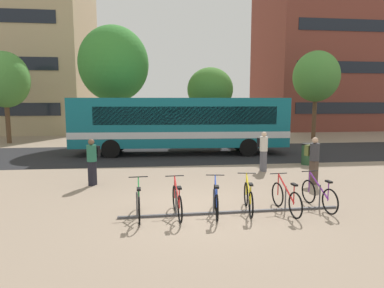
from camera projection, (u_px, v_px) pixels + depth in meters
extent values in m
plane|color=gray|center=(200.00, 211.00, 9.18)|extent=(200.00, 200.00, 0.00)
cube|color=#232326|center=(176.00, 154.00, 19.03)|extent=(80.00, 7.20, 0.01)
cube|color=#0F6070|center=(180.00, 122.00, 18.82)|extent=(12.13, 3.24, 2.70)
cube|color=silver|center=(180.00, 133.00, 18.91)|extent=(12.15, 3.26, 0.36)
cube|color=black|center=(82.00, 102.00, 18.34)|extent=(1.13, 2.35, 0.40)
cube|color=black|center=(73.00, 117.00, 18.42)|extent=(0.21, 2.19, 1.40)
cube|color=black|center=(186.00, 116.00, 17.56)|extent=(9.83, 0.63, 0.97)
cube|color=black|center=(184.00, 114.00, 20.02)|extent=(9.83, 0.63, 0.97)
cylinder|color=black|center=(111.00, 149.00, 17.63)|extent=(1.02, 0.36, 1.00)
cylinder|color=black|center=(118.00, 143.00, 19.92)|extent=(1.02, 0.36, 1.00)
cylinder|color=black|center=(248.00, 147.00, 18.08)|extent=(1.02, 0.36, 1.00)
cylinder|color=black|center=(240.00, 142.00, 20.37)|extent=(1.02, 0.36, 1.00)
cube|color=#47474C|center=(232.00, 212.00, 9.00)|extent=(6.13, 0.23, 0.06)
cylinder|color=#47474C|center=(137.00, 205.00, 8.59)|extent=(0.04, 0.04, 0.70)
cylinder|color=#47474C|center=(176.00, 203.00, 8.74)|extent=(0.04, 0.04, 0.70)
cylinder|color=#47474C|center=(214.00, 202.00, 8.88)|extent=(0.04, 0.04, 0.70)
cylinder|color=#47474C|center=(250.00, 200.00, 9.03)|extent=(0.04, 0.04, 0.70)
cylinder|color=#47474C|center=(285.00, 198.00, 9.17)|extent=(0.04, 0.04, 0.70)
cylinder|color=#47474C|center=(320.00, 197.00, 9.32)|extent=(0.04, 0.04, 0.70)
torus|color=black|center=(139.00, 199.00, 9.12)|extent=(0.08, 0.71, 0.70)
torus|color=black|center=(139.00, 211.00, 8.12)|extent=(0.08, 0.71, 0.70)
cube|color=#1E7F38|center=(139.00, 193.00, 8.60)|extent=(0.08, 0.92, 0.58)
cylinder|color=#1E7F38|center=(139.00, 199.00, 8.19)|extent=(0.03, 0.03, 0.55)
cube|color=black|center=(139.00, 189.00, 8.15)|extent=(0.11, 0.22, 0.05)
cylinder|color=#1E7F38|center=(138.00, 188.00, 9.06)|extent=(0.03, 0.03, 0.65)
cylinder|color=black|center=(138.00, 177.00, 9.02)|extent=(0.52, 0.06, 0.03)
torus|color=black|center=(175.00, 198.00, 9.24)|extent=(0.09, 0.71, 0.70)
torus|color=black|center=(180.00, 209.00, 8.25)|extent=(0.09, 0.71, 0.70)
cube|color=red|center=(177.00, 191.00, 8.73)|extent=(0.09, 0.92, 0.58)
cylinder|color=red|center=(179.00, 198.00, 8.31)|extent=(0.03, 0.03, 0.55)
cube|color=black|center=(179.00, 188.00, 8.28)|extent=(0.11, 0.23, 0.05)
cylinder|color=red|center=(175.00, 187.00, 9.18)|extent=(0.03, 0.03, 0.65)
cylinder|color=black|center=(175.00, 176.00, 9.14)|extent=(0.52, 0.06, 0.03)
torus|color=black|center=(215.00, 196.00, 9.35)|extent=(0.14, 0.70, 0.70)
torus|color=black|center=(217.00, 208.00, 8.34)|extent=(0.14, 0.70, 0.70)
cube|color=#1E3DB2|center=(216.00, 190.00, 8.82)|extent=(0.16, 0.92, 0.58)
cylinder|color=#1E3DB2|center=(217.00, 197.00, 8.40)|extent=(0.03, 0.03, 0.55)
cube|color=black|center=(217.00, 187.00, 8.37)|extent=(0.13, 0.23, 0.05)
cylinder|color=#1E3DB2|center=(215.00, 186.00, 9.29)|extent=(0.04, 0.04, 0.65)
cylinder|color=black|center=(215.00, 175.00, 9.25)|extent=(0.52, 0.10, 0.03)
torus|color=black|center=(246.00, 194.00, 9.59)|extent=(0.15, 0.70, 0.70)
torus|color=black|center=(251.00, 205.00, 8.58)|extent=(0.15, 0.70, 0.70)
cube|color=yellow|center=(249.00, 188.00, 9.07)|extent=(0.17, 0.91, 0.58)
cylinder|color=yellow|center=(251.00, 194.00, 8.65)|extent=(0.03, 0.03, 0.55)
cube|color=black|center=(251.00, 184.00, 8.61)|extent=(0.13, 0.23, 0.05)
cylinder|color=yellow|center=(246.00, 184.00, 9.53)|extent=(0.04, 0.04, 0.65)
cylinder|color=black|center=(247.00, 173.00, 9.49)|extent=(0.52, 0.11, 0.03)
torus|color=black|center=(277.00, 194.00, 9.55)|extent=(0.11, 0.71, 0.70)
torus|color=black|center=(295.00, 205.00, 8.56)|extent=(0.11, 0.71, 0.70)
cube|color=red|center=(286.00, 188.00, 9.04)|extent=(0.11, 0.92, 0.58)
cylinder|color=red|center=(294.00, 194.00, 8.62)|extent=(0.03, 0.03, 0.55)
cube|color=black|center=(294.00, 185.00, 8.59)|extent=(0.12, 0.23, 0.05)
cylinder|color=red|center=(278.00, 184.00, 9.49)|extent=(0.03, 0.03, 0.65)
cylinder|color=black|center=(279.00, 173.00, 9.45)|extent=(0.52, 0.07, 0.03)
torus|color=black|center=(308.00, 192.00, 9.86)|extent=(0.12, 0.70, 0.70)
torus|color=black|center=(330.00, 202.00, 8.88)|extent=(0.12, 0.70, 0.70)
cube|color=#702893|center=(319.00, 185.00, 9.35)|extent=(0.14, 0.92, 0.58)
cylinder|color=#702893|center=(328.00, 191.00, 8.94)|extent=(0.03, 0.03, 0.55)
cube|color=black|center=(329.00, 182.00, 8.90)|extent=(0.12, 0.23, 0.05)
cylinder|color=#702893|center=(309.00, 181.00, 9.80)|extent=(0.04, 0.04, 0.65)
cylinder|color=black|center=(310.00, 171.00, 9.76)|extent=(0.52, 0.09, 0.03)
cube|color=#47382D|center=(314.00, 172.00, 12.14)|extent=(0.29, 0.32, 0.87)
cylinder|color=#333338|center=(315.00, 152.00, 12.04)|extent=(0.45, 0.45, 0.64)
sphere|color=tan|center=(315.00, 140.00, 11.98)|extent=(0.22, 0.22, 0.22)
cube|color=#56602D|center=(309.00, 150.00, 12.26)|extent=(0.33, 0.28, 0.40)
cube|color=black|center=(92.00, 173.00, 11.92)|extent=(0.29, 0.32, 0.88)
cylinder|color=#23664C|center=(92.00, 153.00, 11.82)|extent=(0.45, 0.45, 0.59)
sphere|color=brown|center=(91.00, 142.00, 11.77)|extent=(0.22, 0.22, 0.22)
cube|color=black|center=(96.00, 151.00, 12.06)|extent=(0.33, 0.28, 0.40)
cube|color=#565660|center=(263.00, 161.00, 14.31)|extent=(0.25, 0.29, 0.89)
cylinder|color=beige|center=(264.00, 144.00, 14.21)|extent=(0.40, 0.40, 0.62)
sphere|color=beige|center=(264.00, 134.00, 14.16)|extent=(0.22, 0.22, 0.22)
cube|color=black|center=(261.00, 142.00, 14.45)|extent=(0.31, 0.23, 0.40)
cylinder|color=#284C2D|center=(307.00, 155.00, 15.77)|extent=(0.52, 0.52, 0.95)
cylinder|color=black|center=(308.00, 144.00, 15.70)|extent=(0.55, 0.55, 0.08)
cylinder|color=brown|center=(116.00, 120.00, 23.11)|extent=(0.32, 0.32, 3.36)
ellipsoid|color=#388433|center=(114.00, 64.00, 22.60)|extent=(4.76, 4.76, 5.15)
cylinder|color=brown|center=(8.00, 123.00, 23.58)|extent=(0.32, 0.32, 2.85)
ellipsoid|color=#4C8E3D|center=(5.00, 80.00, 23.17)|extent=(3.33, 3.33, 3.93)
cylinder|color=brown|center=(314.00, 119.00, 26.15)|extent=(0.32, 0.32, 3.26)
ellipsoid|color=#4C8E3D|center=(316.00, 76.00, 25.72)|extent=(3.56, 3.56, 3.93)
cylinder|color=brown|center=(210.00, 125.00, 23.87)|extent=(0.32, 0.32, 2.53)
ellipsoid|color=#427A2D|center=(210.00, 89.00, 23.53)|extent=(3.27, 3.27, 3.09)
cube|color=brown|center=(353.00, 41.00, 36.91)|extent=(20.26, 11.01, 19.43)
cube|color=black|center=(382.00, 108.00, 32.43)|extent=(17.82, 0.06, 1.10)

